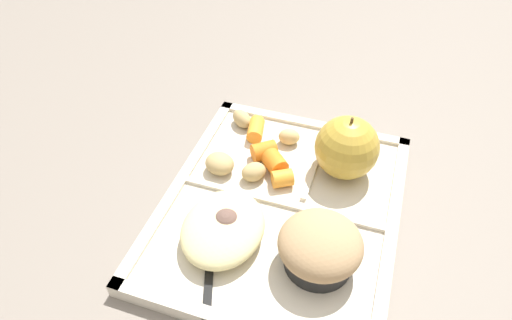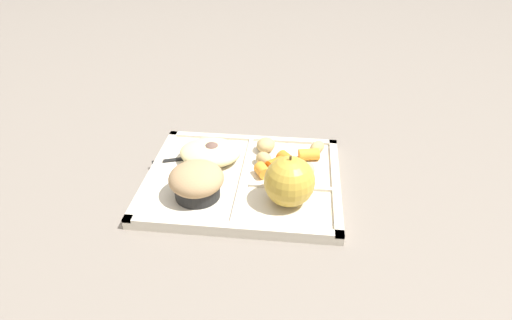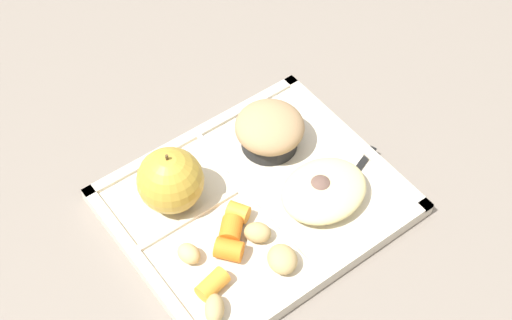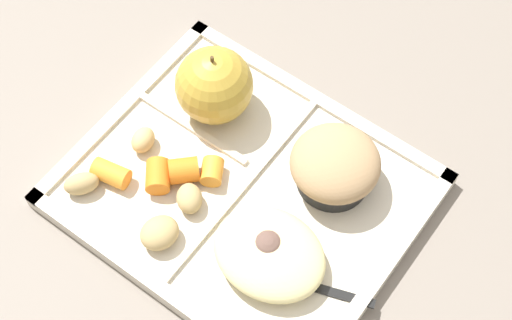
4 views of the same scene
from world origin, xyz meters
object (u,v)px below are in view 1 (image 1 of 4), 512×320
at_px(lunch_tray, 281,208).
at_px(plastic_fork, 210,258).
at_px(green_apple, 347,148).
at_px(bran_muffin, 320,247).

height_order(lunch_tray, plastic_fork, lunch_tray).
distance_m(lunch_tray, green_apple, 0.11).
relative_size(green_apple, plastic_fork, 0.65).
bearing_deg(bran_muffin, plastic_fork, -74.31).
relative_size(lunch_tray, green_apple, 3.81).
height_order(green_apple, plastic_fork, green_apple).
height_order(lunch_tray, green_apple, green_apple).
distance_m(lunch_tray, plastic_fork, 0.11).
xyz_separation_m(bran_muffin, plastic_fork, (0.03, -0.11, -0.03)).
bearing_deg(green_apple, bran_muffin, 0.00).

